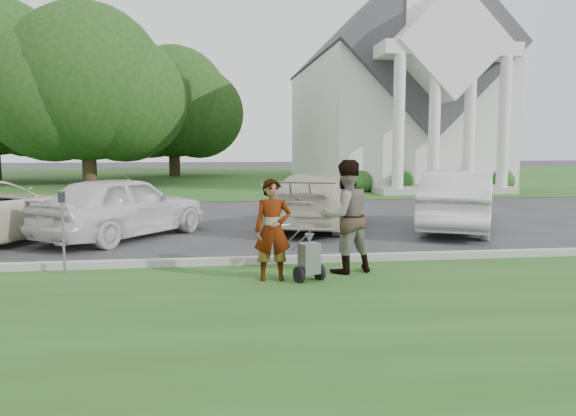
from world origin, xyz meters
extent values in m
plane|color=#333335|center=(0.00, 0.00, 0.00)|extent=(120.00, 120.00, 0.00)
cube|color=#274A19|center=(0.00, -3.00, 0.01)|extent=(80.00, 7.00, 0.01)
cube|color=#274A19|center=(0.00, 27.00, 0.01)|extent=(80.00, 30.00, 0.01)
cube|color=#9E9E93|center=(0.00, 0.55, 0.07)|extent=(80.00, 0.18, 0.15)
cube|color=white|center=(9.00, 24.00, 3.50)|extent=(9.00, 16.00, 7.00)
cube|color=#38383D|center=(9.00, 24.00, 7.00)|extent=(9.19, 17.00, 9.19)
cube|color=#9E9E93|center=(9.00, 14.80, 0.15)|extent=(6.20, 2.60, 0.30)
cylinder|color=white|center=(6.60, 13.80, 3.00)|extent=(0.50, 0.50, 6.00)
cylinder|color=white|center=(8.20, 13.80, 3.00)|extent=(0.50, 0.50, 6.00)
cylinder|color=white|center=(9.80, 13.80, 3.00)|extent=(0.50, 0.50, 6.00)
cylinder|color=white|center=(11.40, 13.80, 3.00)|extent=(0.50, 0.50, 6.00)
cube|color=white|center=(9.00, 14.60, 6.30)|extent=(6.20, 2.00, 0.60)
cube|color=white|center=(9.00, 14.60, 6.60)|extent=(5.09, 2.20, 5.09)
sphere|color=#1E4C19|center=(5.50, 15.70, 0.45)|extent=(1.10, 1.10, 1.10)
sphere|color=#1E4C19|center=(7.50, 15.70, 0.45)|extent=(1.10, 1.10, 1.10)
sphere|color=#1E4C19|center=(10.50, 15.70, 0.45)|extent=(1.10, 1.10, 1.10)
sphere|color=#1E4C19|center=(12.50, 15.70, 0.45)|extent=(1.10, 1.10, 1.10)
cylinder|color=#332316|center=(-8.00, 22.00, 1.60)|extent=(0.76, 0.76, 3.20)
sphere|color=#1B3C12|center=(-8.00, 22.00, 5.51)|extent=(8.40, 8.40, 8.40)
sphere|color=#1B3C12|center=(-6.11, 22.30, 4.67)|extent=(6.89, 6.89, 6.89)
sphere|color=#1B3C12|center=(-9.68, 21.70, 4.88)|extent=(7.22, 7.22, 7.22)
sphere|color=#1B3C12|center=(-11.93, 25.30, 5.21)|extent=(7.54, 7.54, 7.54)
cylinder|color=#332316|center=(-4.00, 30.00, 1.50)|extent=(0.76, 0.76, 3.00)
sphere|color=#1B3C12|center=(-4.00, 30.00, 5.09)|extent=(7.60, 7.60, 7.60)
sphere|color=#1B3C12|center=(-2.29, 30.30, 4.33)|extent=(6.23, 6.23, 6.23)
sphere|color=#1B3C12|center=(-5.52, 29.70, 4.52)|extent=(6.54, 6.54, 6.54)
cylinder|color=black|center=(0.05, -0.93, 0.14)|extent=(0.17, 0.28, 0.27)
cylinder|color=black|center=(0.42, -0.77, 0.14)|extent=(0.17, 0.28, 0.27)
cylinder|color=#2D2D33|center=(0.23, -0.85, 0.14)|extent=(0.43, 0.21, 0.03)
cube|color=gray|center=(0.23, -0.85, 0.39)|extent=(0.37, 0.34, 0.50)
cone|color=gray|center=(0.23, -0.85, 0.72)|extent=(0.20, 0.20, 0.15)
cylinder|color=#2D2D33|center=(0.23, -0.85, 0.79)|extent=(0.04, 0.04, 0.05)
cylinder|color=gray|center=(-0.06, -0.50, 0.61)|extent=(0.29, 0.63, 0.48)
cylinder|color=gray|center=(0.17, -0.40, 0.61)|extent=(0.29, 0.63, 0.48)
cylinder|color=gray|center=(-0.07, -0.15, 0.84)|extent=(0.28, 0.14, 0.03)
imported|color=#999999|center=(-0.35, -0.70, 0.83)|extent=(0.62, 0.41, 1.66)
imported|color=#999999|center=(0.95, -0.30, 0.97)|extent=(1.12, 0.99, 1.95)
cylinder|color=gray|center=(-3.85, 0.21, 0.63)|extent=(0.05, 0.05, 1.26)
cube|color=#2D2D33|center=(-3.85, 0.21, 1.34)|extent=(0.10, 0.07, 0.19)
cylinder|color=gray|center=(-3.85, 0.21, 1.43)|extent=(0.09, 0.09, 0.03)
imported|color=silver|center=(-3.44, 3.90, 0.76)|extent=(4.10, 4.62, 1.51)
imported|color=beige|center=(1.44, 5.08, 0.73)|extent=(3.64, 5.40, 1.45)
imported|color=silver|center=(4.98, 4.08, 0.77)|extent=(3.59, 4.92, 1.54)
camera|label=1|loc=(-1.28, -9.66, 2.24)|focal=35.00mm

